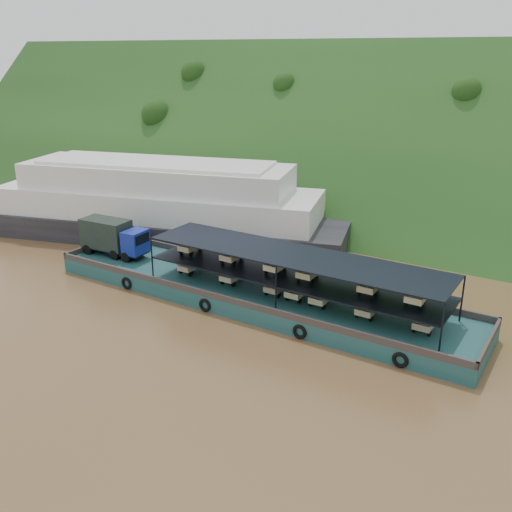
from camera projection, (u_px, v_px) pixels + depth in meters
The scene contains 4 objects.
ground at pixel (257, 313), 42.62m from camera, with size 160.00×160.00×0.00m, color brown.
hillside at pixel (410, 207), 71.26m from camera, with size 140.00×28.00×28.00m, color #173613.
cargo_barge at pixel (242, 286), 44.63m from camera, with size 35.00×7.18×4.54m.
passenger_ferry at pixel (158, 204), 58.90m from camera, with size 40.38×20.53×7.94m.
Camera 1 is at (20.46, -32.73, 18.57)m, focal length 40.00 mm.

